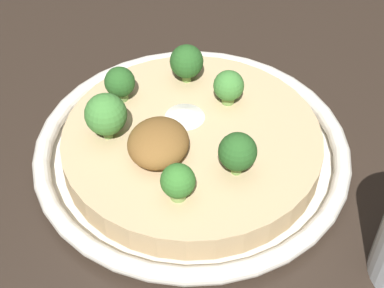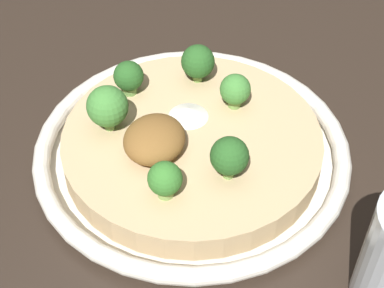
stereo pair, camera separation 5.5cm
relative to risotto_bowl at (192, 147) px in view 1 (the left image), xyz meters
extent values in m
plane|color=#2D231C|center=(0.00, 0.00, -0.01)|extent=(6.00, 6.00, 0.00)
cylinder|color=silver|center=(0.00, 0.00, -0.01)|extent=(0.28, 0.28, 0.01)
torus|color=silver|center=(0.00, 0.00, 0.00)|extent=(0.30, 0.30, 0.02)
cylinder|color=tan|center=(0.00, 0.00, 0.00)|extent=(0.24, 0.24, 0.03)
cone|color=white|center=(-0.02, -0.01, 0.02)|extent=(0.04, 0.04, 0.01)
ellipsoid|color=brown|center=(0.03, -0.02, 0.03)|extent=(0.06, 0.05, 0.03)
cylinder|color=#759E4C|center=(-0.05, 0.02, 0.03)|extent=(0.02, 0.02, 0.01)
sphere|color=#428438|center=(-0.05, 0.02, 0.04)|extent=(0.03, 0.03, 0.03)
cylinder|color=#84A856|center=(0.08, 0.01, 0.02)|extent=(0.01, 0.01, 0.01)
sphere|color=#387A2D|center=(0.08, 0.01, 0.04)|extent=(0.03, 0.03, 0.03)
cylinder|color=#759E4C|center=(0.04, 0.05, 0.03)|extent=(0.01, 0.01, 0.02)
sphere|color=#285B23|center=(0.04, 0.05, 0.04)|extent=(0.03, 0.03, 0.03)
cylinder|color=#668E47|center=(-0.03, -0.08, 0.03)|extent=(0.02, 0.02, 0.01)
sphere|color=#285B23|center=(-0.03, -0.08, 0.04)|extent=(0.03, 0.03, 0.03)
cylinder|color=#668E47|center=(0.02, -0.07, 0.03)|extent=(0.01, 0.01, 0.02)
sphere|color=#428438|center=(0.02, -0.07, 0.04)|extent=(0.04, 0.04, 0.04)
cylinder|color=#759E4C|center=(-0.08, -0.02, 0.03)|extent=(0.01, 0.01, 0.02)
sphere|color=#285B23|center=(-0.08, -0.02, 0.04)|extent=(0.03, 0.03, 0.03)
camera|label=1|loc=(0.38, 0.09, 0.40)|focal=55.00mm
camera|label=2|loc=(0.37, 0.15, 0.40)|focal=55.00mm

